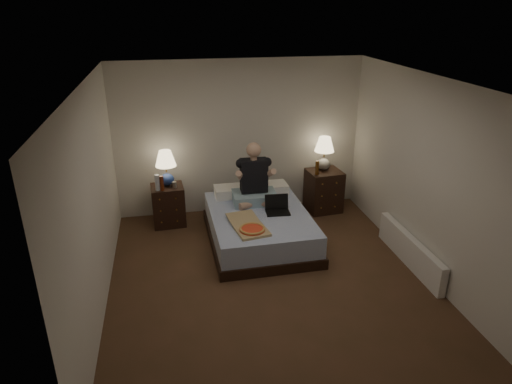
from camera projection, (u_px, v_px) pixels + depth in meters
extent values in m
cube|color=brown|center=(270.00, 280.00, 5.84)|extent=(4.00, 4.50, 0.00)
cube|color=white|center=(272.00, 82.00, 4.87)|extent=(4.00, 4.50, 0.00)
cube|color=silver|center=(240.00, 138.00, 7.39)|extent=(4.00, 0.00, 2.50)
cube|color=silver|center=(341.00, 305.00, 3.32)|extent=(4.00, 0.00, 2.50)
cube|color=silver|center=(93.00, 203.00, 4.99)|extent=(0.00, 4.50, 2.50)
cube|color=silver|center=(426.00, 178.00, 5.71)|extent=(0.00, 4.50, 2.50)
cube|color=#5C76B8|center=(259.00, 227.00, 6.69)|extent=(1.42, 1.88, 0.46)
cube|color=black|center=(168.00, 205.00, 7.19)|extent=(0.52, 0.47, 0.64)
cube|color=black|center=(324.00, 191.00, 7.67)|extent=(0.58, 0.53, 0.70)
cylinder|color=silver|center=(157.00, 183.00, 6.88)|extent=(0.07, 0.07, 0.25)
cylinder|color=#A2A29E|center=(174.00, 185.00, 6.99)|extent=(0.07, 0.07, 0.10)
cylinder|color=#5B210D|center=(162.00, 183.00, 6.88)|extent=(0.06, 0.06, 0.23)
cylinder|color=#5C320D|center=(317.00, 168.00, 7.34)|extent=(0.06, 0.06, 0.23)
cube|color=white|center=(410.00, 251.00, 6.12)|extent=(0.10, 1.60, 0.40)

